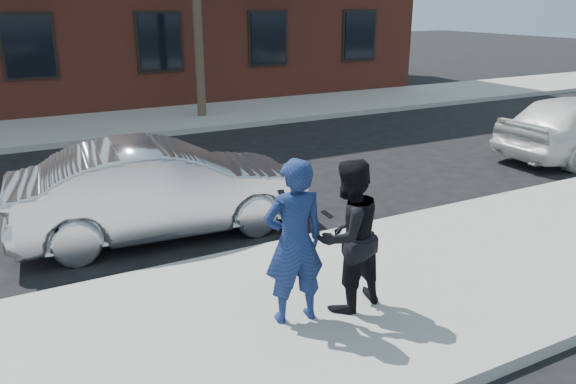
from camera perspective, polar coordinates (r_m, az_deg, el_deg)
ground at (r=6.17m, az=-13.86°, el=-15.43°), size 100.00×100.00×0.00m
near_sidewalk at (r=5.93m, az=-13.28°, el=-16.08°), size 50.00×3.50×0.15m
near_curb at (r=7.46m, az=-16.96°, el=-8.71°), size 50.00×0.10×0.15m
far_sidewalk at (r=16.66m, az=-23.79°, el=5.64°), size 50.00×3.50×0.15m
far_curb at (r=14.90m, az=-23.17°, el=4.32°), size 50.00×0.10×0.15m
silver_sedan at (r=8.70m, az=-12.59°, el=0.31°), size 4.50×1.87×1.45m
man_hoodie at (r=5.83m, az=0.63°, el=-5.10°), size 0.71×0.55×1.81m
man_peacoat at (r=6.14m, az=6.15°, el=-4.44°), size 0.95×0.80×1.71m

